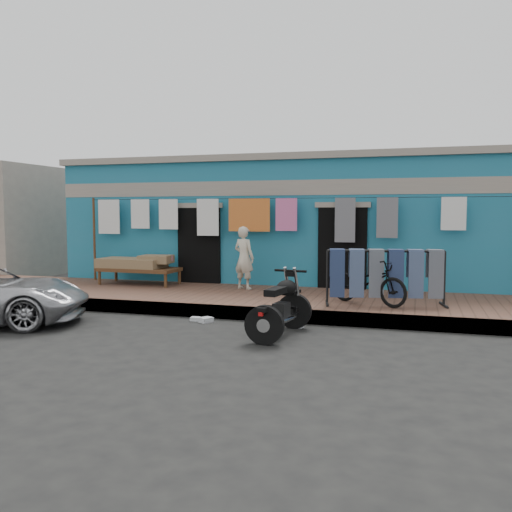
{
  "coord_description": "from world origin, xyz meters",
  "views": [
    {
      "loc": [
        2.95,
        -7.81,
        1.97
      ],
      "look_at": [
        0.0,
        2.0,
        1.15
      ],
      "focal_mm": 38.0,
      "sensor_mm": 36.0,
      "label": 1
    }
  ],
  "objects_px": {
    "bicycle": "(368,276)",
    "charpoy": "(140,270)",
    "seated_person": "(244,258)",
    "jeans_rack": "(385,276)",
    "motorcycle": "(280,304)"
  },
  "relations": [
    {
      "from": "motorcycle",
      "to": "charpoy",
      "type": "bearing_deg",
      "value": 150.35
    },
    {
      "from": "bicycle",
      "to": "charpoy",
      "type": "bearing_deg",
      "value": 105.54
    },
    {
      "from": "bicycle",
      "to": "charpoy",
      "type": "relative_size",
      "value": 0.81
    },
    {
      "from": "bicycle",
      "to": "motorcycle",
      "type": "relative_size",
      "value": 0.99
    },
    {
      "from": "bicycle",
      "to": "charpoy",
      "type": "xyz_separation_m",
      "value": [
        -5.55,
        1.35,
        -0.19
      ]
    },
    {
      "from": "motorcycle",
      "to": "jeans_rack",
      "type": "bearing_deg",
      "value": 60.15
    },
    {
      "from": "motorcycle",
      "to": "jeans_rack",
      "type": "distance_m",
      "value": 2.49
    },
    {
      "from": "seated_person",
      "to": "motorcycle",
      "type": "relative_size",
      "value": 0.86
    },
    {
      "from": "seated_person",
      "to": "bicycle",
      "type": "xyz_separation_m",
      "value": [
        2.88,
        -1.3,
        -0.18
      ]
    },
    {
      "from": "seated_person",
      "to": "bicycle",
      "type": "height_order",
      "value": "seated_person"
    },
    {
      "from": "seated_person",
      "to": "motorcycle",
      "type": "bearing_deg",
      "value": 137.25
    },
    {
      "from": "seated_person",
      "to": "jeans_rack",
      "type": "bearing_deg",
      "value": 177.74
    },
    {
      "from": "bicycle",
      "to": "charpoy",
      "type": "distance_m",
      "value": 5.71
    },
    {
      "from": "motorcycle",
      "to": "charpoy",
      "type": "distance_m",
      "value": 5.47
    },
    {
      "from": "seated_person",
      "to": "jeans_rack",
      "type": "distance_m",
      "value": 3.45
    }
  ]
}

